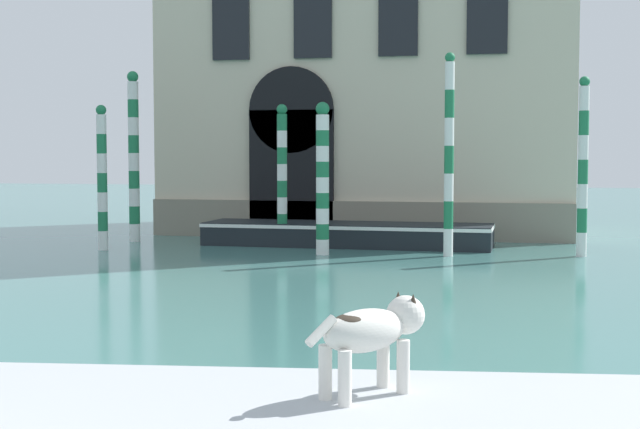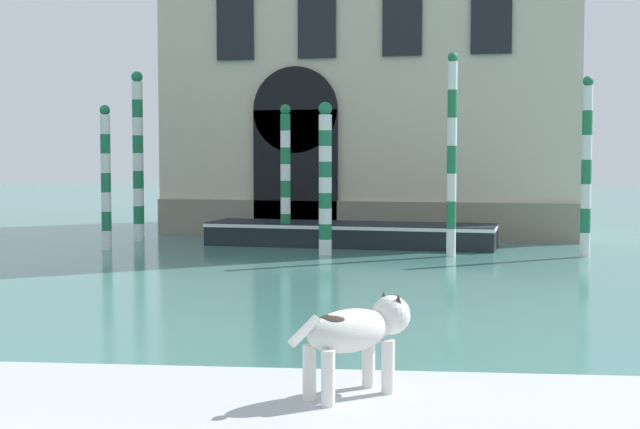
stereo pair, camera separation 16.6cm
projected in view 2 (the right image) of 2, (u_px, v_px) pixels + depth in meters
dog_on_deck at (357, 331)px, 5.72m from camera, size 0.68×0.79×0.64m
boat_moored_near_palazzo at (350, 234)px, 21.03m from camera, size 6.85×1.78×0.54m
mooring_pole_0 at (325, 178)px, 19.06m from camera, size 0.29×0.29×3.28m
mooring_pole_1 at (285, 175)px, 20.74m from camera, size 0.24×0.24×3.32m
mooring_pole_2 at (586, 166)px, 18.62m from camera, size 0.22×0.22×3.79m
mooring_pole_3 at (138, 156)px, 22.03m from camera, size 0.28×0.28×4.20m
mooring_pole_4 at (106, 177)px, 20.04m from camera, size 0.23×0.23×3.26m
mooring_pole_5 at (452, 154)px, 18.71m from camera, size 0.21×0.21×4.29m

